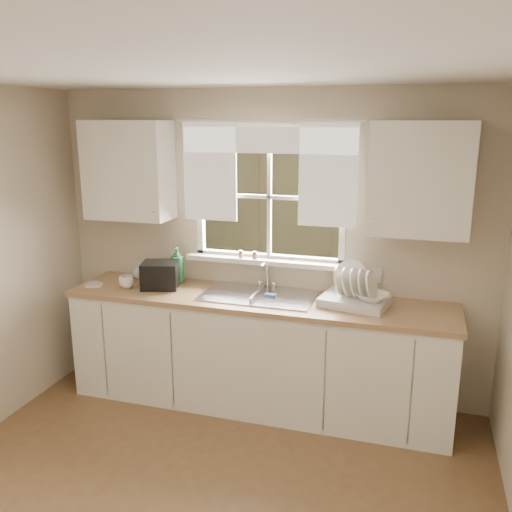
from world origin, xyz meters
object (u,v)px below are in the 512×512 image
(dish_rack, at_px, (355,295))
(soap_bottle_a, at_px, (177,265))
(cup, at_px, (127,282))
(black_appliance, at_px, (160,275))

(dish_rack, relative_size, soap_bottle_a, 1.71)
(cup, bearing_deg, soap_bottle_a, 61.07)
(black_appliance, bearing_deg, cup, -176.27)
(dish_rack, height_order, cup, dish_rack)
(dish_rack, bearing_deg, black_appliance, -178.91)
(dish_rack, xyz_separation_m, black_appliance, (-1.58, -0.03, 0.03))
(dish_rack, relative_size, black_appliance, 1.84)
(dish_rack, xyz_separation_m, soap_bottle_a, (-1.51, 0.14, 0.08))
(soap_bottle_a, bearing_deg, cup, -130.39)
(dish_rack, bearing_deg, soap_bottle_a, 174.77)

